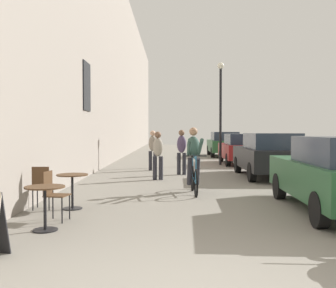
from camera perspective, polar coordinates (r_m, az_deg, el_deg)
building_facade_left at (r=18.19m, az=-10.09°, el=13.96°), size 0.54×68.00×10.86m
cafe_table_near at (r=6.62m, az=-17.60°, el=-7.62°), size 0.64×0.64×0.72m
cafe_chair_near_toward_street at (r=7.29m, az=-16.48°, el=-6.77°), size 0.43×0.43×0.89m
cafe_table_mid at (r=8.29m, az=-13.86°, el=-5.69°), size 0.64×0.64×0.72m
cafe_chair_mid_toward_street at (r=8.39m, az=-18.00°, el=-5.67°), size 0.40×0.40×0.89m
cyclist_on_bicycle at (r=10.18m, az=3.79°, el=-2.62°), size 0.52×1.76×1.74m
pedestrian_near at (r=12.86m, az=-1.50°, el=-1.28°), size 0.36×0.27×1.60m
pedestrian_mid at (r=14.40m, az=2.00°, el=-0.80°), size 0.36×0.27×1.67m
pedestrian_far at (r=15.98m, az=-2.25°, el=-0.59°), size 0.37×0.28×1.64m
street_lamp at (r=18.87m, az=7.71°, el=6.40°), size 0.32×0.32×4.90m
parked_car_second at (r=14.03m, az=14.48°, el=-1.49°), size 1.89×4.37×1.54m
parked_car_third at (r=19.36m, az=10.64°, el=-0.64°), size 1.81×4.21×1.49m
parked_car_fourth at (r=25.39m, az=8.17°, el=0.05°), size 1.94×4.47×1.58m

